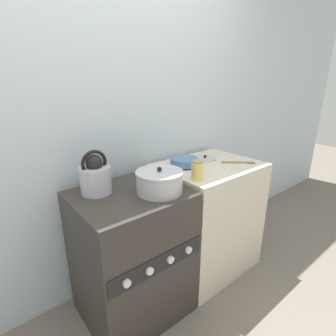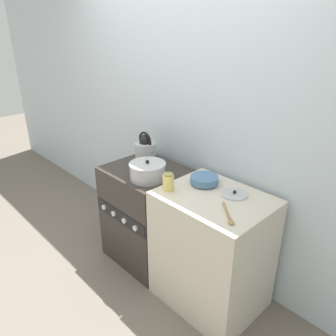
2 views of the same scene
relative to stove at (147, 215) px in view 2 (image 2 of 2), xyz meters
The scene contains 10 objects.
ground_plane 0.52m from the stove, 90.00° to the right, with size 12.00×12.00×0.00m, color #70665B.
wall_back 0.90m from the stove, 90.00° to the left, with size 7.00×0.06×2.50m.
stove is the anchor object (origin of this frame).
counter 0.72m from the stove, ahead, with size 0.75×0.60×0.90m.
kettle 0.57m from the stove, 139.41° to the left, with size 0.22×0.18×0.26m.
cooking_pot 0.53m from the stove, 34.33° to the right, with size 0.28×0.28×0.16m.
enamel_bowl 0.74m from the stove, 11.43° to the left, with size 0.21×0.21×0.06m.
storage_jar 0.69m from the stove, 18.77° to the right, with size 0.08×0.08×0.12m.
loose_pot_lid 0.93m from the stove, ahead, with size 0.19×0.19×0.03m.
wooden_spoon 1.05m from the stove, ahead, with size 0.21×0.19×0.02m.
Camera 2 is at (1.91, -1.28, 1.99)m, focal length 35.00 mm.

